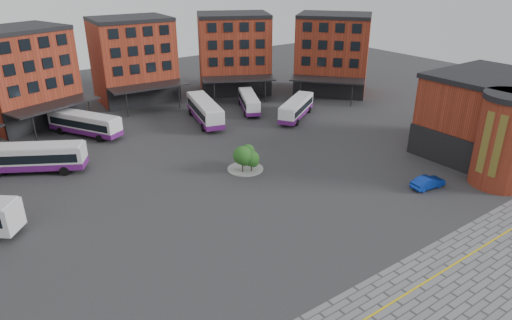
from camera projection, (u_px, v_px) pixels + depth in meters
ground at (297, 215)px, 45.84m from camera, size 160.00×160.00×0.00m
yellow_line at (429, 280)px, 36.49m from camera, size 26.00×0.15×0.02m
main_building at (110, 78)px, 68.81m from camera, size 94.14×42.48×14.60m
east_building at (490, 119)px, 56.80m from camera, size 17.40×15.40×10.60m
tree_island at (247, 157)px, 54.70m from camera, size 4.40×4.40×3.39m
bus_b at (32, 158)px, 54.41m from camera, size 12.03×8.66×3.46m
bus_c at (85, 124)px, 66.00m from camera, size 8.06×11.47×3.28m
bus_d at (205, 110)px, 71.48m from camera, size 6.01×12.81×3.52m
bus_e at (249, 102)px, 77.17m from camera, size 6.59×10.12×2.85m
bus_f at (296, 108)px, 73.37m from camera, size 10.69×8.09×3.11m
blue_car at (428, 182)px, 51.03m from camera, size 4.33×2.00×1.38m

